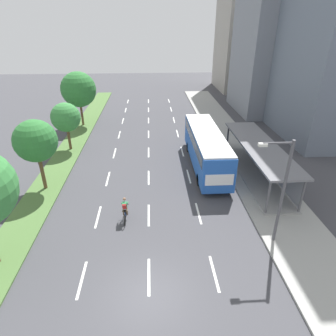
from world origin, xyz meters
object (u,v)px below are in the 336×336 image
at_px(median_tree_fourth, 79,90).
at_px(streetlight, 281,187).
at_px(bus, 206,146).
at_px(median_tree_third, 66,117).
at_px(bus_shelter, 261,157).
at_px(median_tree_second, 35,141).
at_px(cyclist, 125,210).

height_order(median_tree_fourth, streetlight, median_tree_fourth).
bearing_deg(median_tree_fourth, bus, -42.80).
bearing_deg(median_tree_fourth, median_tree_third, -87.93).
relative_size(bus_shelter, bus, 1.06).
xyz_separation_m(median_tree_fourth, streetlight, (15.89, -23.24, -0.74)).
relative_size(bus_shelter, streetlight, 1.84).
bearing_deg(bus_shelter, median_tree_fourth, 140.03).
xyz_separation_m(median_tree_third, median_tree_fourth, (-0.29, 8.02, 1.12)).
bearing_deg(streetlight, median_tree_second, 155.34).
distance_m(median_tree_second, median_tree_third, 8.04).
distance_m(median_tree_fourth, streetlight, 28.16).
height_order(bus, cyclist, bus).
bearing_deg(cyclist, streetlight, -16.86).
height_order(cyclist, streetlight, streetlight).
height_order(cyclist, median_tree_third, median_tree_third).
bearing_deg(median_tree_fourth, median_tree_second, -89.26).
distance_m(bus_shelter, streetlight, 8.66).
bearing_deg(bus_shelter, median_tree_third, 158.24).
bearing_deg(bus, median_tree_third, 160.76).
relative_size(cyclist, median_tree_third, 0.37).
distance_m(median_tree_second, streetlight, 17.26).
xyz_separation_m(bus_shelter, median_tree_fourth, (-18.00, 15.09, 2.76)).
xyz_separation_m(bus, median_tree_second, (-13.52, -3.33, 2.07)).
relative_size(cyclist, median_tree_second, 0.32).
bearing_deg(median_tree_third, bus, -19.24).
bearing_deg(median_tree_second, streetlight, -24.66).
height_order(bus_shelter, bus, bus).
xyz_separation_m(bus_shelter, bus, (-4.28, 2.38, 0.20)).
bearing_deg(median_tree_third, median_tree_fourth, 92.07).
bearing_deg(median_tree_fourth, streetlight, -55.63).
bearing_deg(bus_shelter, median_tree_second, -176.96).
distance_m(cyclist, median_tree_third, 14.40).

